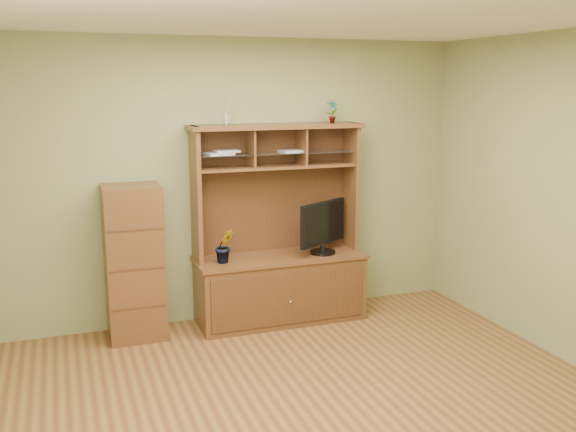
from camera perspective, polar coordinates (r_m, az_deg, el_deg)
name	(u,v)px	position (r m, az deg, el deg)	size (l,w,h in m)	color
room	(318,222)	(4.35, 2.69, -0.53)	(4.54, 4.04, 2.74)	#593419
media_hutch	(279,268)	(6.23, -0.79, -4.63)	(1.66, 0.61, 1.90)	#422412
monitor	(323,226)	(6.20, 3.13, -0.92)	(0.58, 0.37, 0.51)	black
orchid_plant	(224,246)	(5.92, -5.67, -2.65)	(0.18, 0.14, 0.32)	#33571D
top_plant	(332,111)	(6.26, 3.95, 9.25)	(0.11, 0.08, 0.22)	#316724
reed_diffuser	(226,111)	(5.92, -5.56, 9.24)	(0.06, 0.06, 0.32)	silver
magazines	(245,152)	(5.99, -3.80, 5.70)	(0.98, 0.23, 0.04)	#A5A5A9
side_cabinet	(134,263)	(5.92, -13.52, -4.04)	(0.50, 0.46, 1.40)	#422412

